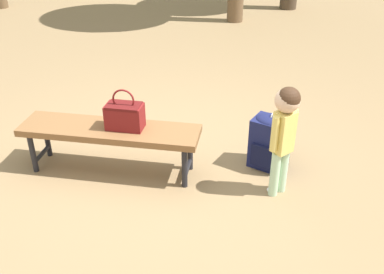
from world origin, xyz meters
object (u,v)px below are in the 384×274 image
at_px(handbag, 125,115).
at_px(park_bench, 110,133).
at_px(child_standing, 285,125).
at_px(backpack_large, 270,140).

bearing_deg(handbag, park_bench, -165.62).
xyz_separation_m(handbag, child_standing, (1.35, 0.08, 0.08)).
height_order(park_bench, child_standing, child_standing).
bearing_deg(park_bench, backpack_large, 20.60).
bearing_deg(handbag, child_standing, 3.43).
bearing_deg(child_standing, handbag, -176.57).
height_order(child_standing, backpack_large, child_standing).
relative_size(handbag, child_standing, 0.37).
height_order(handbag, child_standing, child_standing).
xyz_separation_m(child_standing, backpack_large, (-0.14, 0.39, -0.38)).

